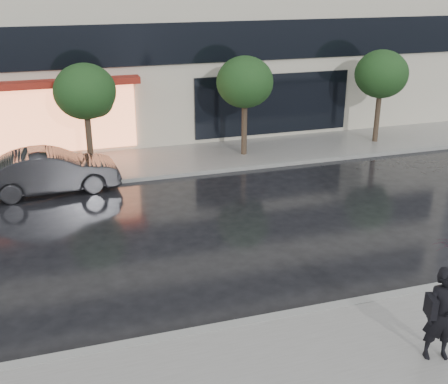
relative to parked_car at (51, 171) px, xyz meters
name	(u,v)px	position (x,y,z in m)	size (l,w,h in m)	color
ground	(266,296)	(4.44, -8.30, -0.73)	(120.00, 120.00, 0.00)	black
sidewalk_far	(169,160)	(4.44, 1.95, -0.67)	(60.00, 3.50, 0.12)	slate
curb_near	(283,317)	(4.44, -9.30, -0.66)	(60.00, 0.25, 0.14)	gray
curb_far	(180,174)	(4.44, 0.20, -0.66)	(60.00, 0.25, 0.14)	gray
tree_mid_west	(87,93)	(1.50, 1.73, 2.19)	(2.20, 2.20, 3.99)	#33261C
tree_mid_east	(246,84)	(7.50, 1.73, 2.19)	(2.20, 2.20, 3.99)	#33261C
tree_far_east	(382,76)	(13.50, 1.73, 2.19)	(2.20, 2.20, 3.99)	#33261C
parked_car	(51,171)	(0.00, 0.00, 0.00)	(1.54, 4.42, 1.45)	black
pedestrian_with_umbrella	(448,289)	(6.67, -11.45, 0.86)	(1.01, 1.02, 2.43)	black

